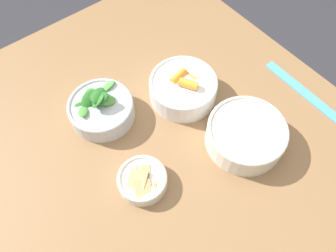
{
  "coord_description": "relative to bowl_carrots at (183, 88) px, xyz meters",
  "views": [
    {
      "loc": [
        0.25,
        -0.24,
        1.48
      ],
      "look_at": [
        -0.09,
        0.03,
        0.77
      ],
      "focal_mm": 35.0,
      "sensor_mm": 36.0,
      "label": 1
    }
  ],
  "objects": [
    {
      "name": "bowl_cookies",
      "position": [
        0.14,
        -0.24,
        -0.01
      ],
      "size": [
        0.12,
        0.12,
        0.04
      ],
      "color": "silver",
      "rests_on": "dining_table"
    },
    {
      "name": "bowl_beans_hotdog",
      "position": [
        0.21,
        0.03,
        -0.0
      ],
      "size": [
        0.2,
        0.2,
        0.07
      ],
      "color": "silver",
      "rests_on": "dining_table"
    },
    {
      "name": "bowl_greens",
      "position": [
        -0.08,
        -0.21,
        -0.0
      ],
      "size": [
        0.17,
        0.17,
        0.09
      ],
      "color": "silver",
      "rests_on": "dining_table"
    },
    {
      "name": "ruler",
      "position": [
        0.22,
        0.27,
        -0.03
      ],
      "size": [
        0.3,
        0.03,
        0.0
      ],
      "color": "#4C99E0",
      "rests_on": "dining_table"
    },
    {
      "name": "bowl_carrots",
      "position": [
        0.0,
        0.0,
        0.0
      ],
      "size": [
        0.18,
        0.18,
        0.08
      ],
      "color": "white",
      "rests_on": "dining_table"
    },
    {
      "name": "dining_table",
      "position": [
        0.15,
        -0.13,
        -0.13
      ],
      "size": [
        1.27,
        0.98,
        0.74
      ],
      "color": "olive",
      "rests_on": "ground_plane"
    },
    {
      "name": "ground_plane",
      "position": [
        0.15,
        -0.13,
        -0.78
      ],
      "size": [
        10.0,
        10.0,
        0.0
      ],
      "primitive_type": "plane",
      "color": "#2D2D33"
    }
  ]
}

